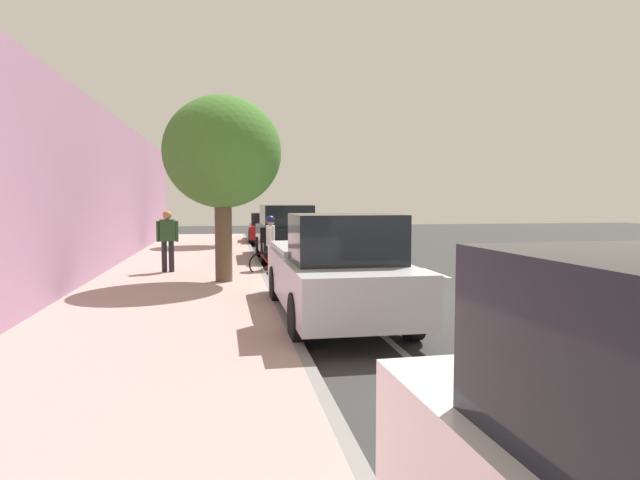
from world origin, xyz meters
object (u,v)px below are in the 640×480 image
Objects in this scene: parked_suv_black_second at (286,232)px; street_tree_mid_block at (222,153)px; parked_pickup_silver_mid at (335,271)px; cyclist_with_backpack at (269,238)px; parked_sedan_red_nearest at (267,228)px; street_tree_near_cyclist at (224,175)px; bicycle_at_curb at (279,263)px; pedestrian_on_phone at (167,237)px.

parked_suv_black_second is 6.54m from street_tree_mid_block.
parked_pickup_silver_mid is 6.48m from cyclist_with_backpack.
parked_sedan_red_nearest is 2.60× the size of cyclist_with_backpack.
bicycle_at_curb is at bearing 99.02° from street_tree_near_cyclist.
parked_pickup_silver_mid is 1.15× the size of street_tree_mid_block.
bicycle_at_curb is (0.46, -5.99, -0.54)m from parked_pickup_silver_mid.
parked_suv_black_second reaches higher than pedestrian_on_phone.
street_tree_mid_block is (2.00, -4.37, 2.43)m from parked_pickup_silver_mid.
street_tree_near_cyclist reaches higher than parked_pickup_silver_mid.
bicycle_at_curb is at bearing 171.60° from pedestrian_on_phone.
parked_suv_black_second reaches higher than bicycle_at_curb.
street_tree_mid_block reaches higher than pedestrian_on_phone.
cyclist_with_backpack is (0.86, 3.64, 0.02)m from parked_suv_black_second.
parked_pickup_silver_mid is 3.09× the size of cyclist_with_backpack.
bicycle_at_curb is at bearing 87.45° from parked_sedan_red_nearest.
parked_suv_black_second is 2.74× the size of bicycle_at_curb.
parked_suv_black_second is 1.09× the size of street_tree_near_cyclist.
cyclist_with_backpack reaches higher than parked_sedan_red_nearest.
parked_suv_black_second is at bearing -91.01° from parked_pickup_silver_mid.
parked_suv_black_second is (-0.09, 8.10, 0.27)m from parked_sedan_red_nearest.
street_tree_near_cyclist is at bearing -82.75° from parked_pickup_silver_mid.
parked_sedan_red_nearest is 0.95× the size of parked_suv_black_second.
parked_sedan_red_nearest reaches higher than bicycle_at_curb.
cyclist_with_backpack is (0.77, 11.74, 0.30)m from parked_sedan_red_nearest.
cyclist_with_backpack is 0.37× the size of street_tree_mid_block.
cyclist_with_backpack is at bearing 86.26° from parked_sedan_red_nearest.
parked_sedan_red_nearest is 2.56× the size of pedestrian_on_phone.
street_tree_mid_block is at bearing 57.70° from cyclist_with_backpack.
street_tree_mid_block reaches higher than cyclist_with_backpack.
bicycle_at_curb is 0.85m from cyclist_with_backpack.
street_tree_mid_block is (2.08, 13.82, 2.58)m from parked_sedan_red_nearest.
street_tree_mid_block reaches higher than bicycle_at_curb.
parked_pickup_silver_mid reaches higher than parked_sedan_red_nearest.
parked_pickup_silver_mid is at bearing 88.99° from parked_suv_black_second.
cyclist_with_backpack is 2.90m from pedestrian_on_phone.
parked_pickup_silver_mid is 7.38m from pedestrian_on_phone.
pedestrian_on_phone is (3.66, 11.73, 0.37)m from parked_sedan_red_nearest.
parked_suv_black_second is at bearing -110.82° from street_tree_mid_block.
street_tree_mid_block reaches higher than parked_suv_black_second.
street_tree_near_cyclist is 11.32m from street_tree_mid_block.
parked_pickup_silver_mid is at bearing 97.25° from street_tree_near_cyclist.
pedestrian_on_phone is at bearing 44.06° from parked_suv_black_second.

